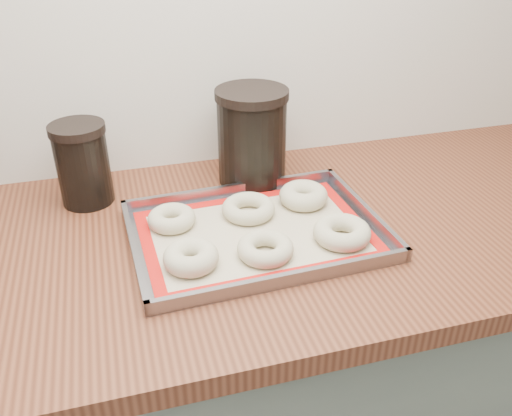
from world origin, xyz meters
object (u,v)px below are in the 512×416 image
object	(u,v)px
canister_mid	(83,164)
bagel_back_mid	(248,208)
bagel_front_mid	(265,248)
bagel_back_left	(172,219)
baking_tray	(256,232)
bagel_front_left	(191,257)
canister_right	(252,136)
bagel_front_right	(342,232)
bagel_back_right	(303,196)

from	to	relation	value
canister_mid	bagel_back_mid	bearing A→B (deg)	-26.99
bagel_front_mid	bagel_back_left	distance (m)	0.20
baking_tray	bagel_back_left	distance (m)	0.16
bagel_front_left	bagel_back_left	xyz separation A→B (m)	(-0.01, 0.14, -0.00)
baking_tray	canister_right	distance (m)	0.25
baking_tray	bagel_front_right	xyz separation A→B (m)	(0.14, -0.06, 0.01)
canister_right	bagel_back_left	bearing A→B (deg)	-142.99
baking_tray	bagel_back_right	bearing A→B (deg)	33.56
bagel_front_left	bagel_back_right	distance (m)	0.30
bagel_front_left	canister_right	world-z (taller)	canister_right
bagel_back_left	canister_mid	world-z (taller)	canister_mid
bagel_back_mid	bagel_back_right	size ratio (longest dim) A/B	1.06
bagel_back_left	canister_mid	size ratio (longest dim) A/B	0.54
bagel_front_mid	canister_mid	bearing A→B (deg)	134.93
baking_tray	bagel_back_left	xyz separation A→B (m)	(-0.15, 0.07, 0.01)
bagel_back_left	bagel_back_mid	size ratio (longest dim) A/B	0.87
bagel_back_mid	canister_right	bearing A→B (deg)	72.03
bagel_back_left	bagel_back_right	bearing A→B (deg)	2.52
baking_tray	bagel_back_left	world-z (taller)	bagel_back_left
bagel_front_mid	bagel_back_left	size ratio (longest dim) A/B	1.09
bagel_front_right	bagel_back_right	distance (m)	0.15
bagel_back_left	bagel_front_left	bearing A→B (deg)	-84.58
baking_tray	canister_mid	xyz separation A→B (m)	(-0.30, 0.22, 0.08)
bagel_front_left	canister_mid	xyz separation A→B (m)	(-0.17, 0.29, 0.06)
bagel_back_left	bagel_back_mid	bearing A→B (deg)	-0.80
bagel_front_left	bagel_front_right	xyz separation A→B (m)	(0.28, 0.00, -0.00)
baking_tray	canister_right	world-z (taller)	canister_right
bagel_front_right	bagel_back_left	bearing A→B (deg)	155.23
bagel_front_left	canister_mid	distance (m)	0.34
bagel_front_left	canister_right	bearing A→B (deg)	57.07
bagel_back_right	canister_right	bearing A→B (deg)	116.81
bagel_back_left	canister_right	bearing A→B (deg)	37.01
bagel_front_right	canister_right	size ratio (longest dim) A/B	0.51
bagel_front_mid	bagel_back_mid	world-z (taller)	same
canister_right	bagel_front_left	bearing A→B (deg)	-122.93
bagel_back_right	canister_right	size ratio (longest dim) A/B	0.48
bagel_back_mid	bagel_front_right	bearing A→B (deg)	-43.21
bagel_front_left	canister_right	distance (m)	0.35
bagel_front_right	bagel_back_mid	bearing A→B (deg)	136.79
bagel_front_left	bagel_back_left	distance (m)	0.14
baking_tray	bagel_front_mid	world-z (taller)	bagel_front_mid
bagel_front_right	bagel_back_left	xyz separation A→B (m)	(-0.29, 0.13, -0.00)
bagel_back_right	bagel_back_mid	bearing A→B (deg)	-173.33
baking_tray	bagel_front_right	bearing A→B (deg)	-24.00
bagel_front_mid	bagel_back_mid	distance (m)	0.14
bagel_back_mid	bagel_back_right	world-z (taller)	bagel_back_right
bagel_front_mid	canister_right	world-z (taller)	canister_right
bagel_back_right	bagel_front_left	bearing A→B (deg)	-149.78
bagel_front_right	baking_tray	bearing A→B (deg)	156.00
bagel_back_mid	baking_tray	bearing A→B (deg)	-93.13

